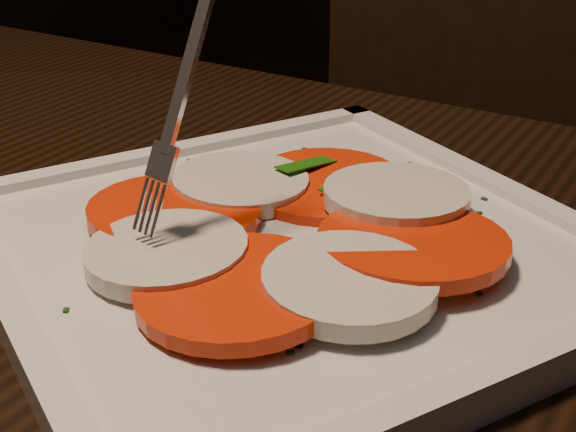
% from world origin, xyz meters
% --- Properties ---
extents(chair, '(0.51, 0.51, 0.93)m').
position_xyz_m(chair, '(0.07, 0.66, 0.53)').
color(chair, black).
rests_on(chair, ground).
extents(plate, '(0.41, 0.41, 0.01)m').
position_xyz_m(plate, '(0.20, 0.10, 0.76)').
color(plate, silver).
rests_on(plate, table).
extents(caprese_salad, '(0.24, 0.26, 0.02)m').
position_xyz_m(caprese_salad, '(0.20, 0.10, 0.77)').
color(caprese_salad, red).
rests_on(caprese_salad, plate).
extents(fork, '(0.03, 0.07, 0.14)m').
position_xyz_m(fork, '(0.16, 0.07, 0.85)').
color(fork, white).
rests_on(fork, caprese_salad).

